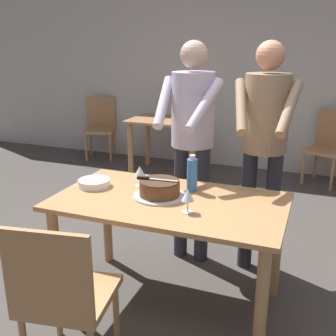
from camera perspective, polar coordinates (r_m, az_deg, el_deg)
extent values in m
plane|color=#4C4742|center=(2.93, 0.15, -18.21)|extent=(14.00, 14.00, 0.00)
cube|color=beige|center=(5.66, 12.78, 13.32)|extent=(10.00, 0.12, 2.70)
cube|color=tan|center=(2.57, 0.16, -4.77)|extent=(1.46, 0.82, 0.03)
cylinder|color=tan|center=(2.77, -15.54, -12.40)|extent=(0.07, 0.07, 0.72)
cylinder|color=tan|center=(2.33, 13.02, -18.39)|extent=(0.07, 0.07, 0.72)
cylinder|color=tan|center=(3.26, -8.58, -7.20)|extent=(0.07, 0.07, 0.72)
cylinder|color=tan|center=(2.90, 15.05, -10.93)|extent=(0.07, 0.07, 0.72)
cylinder|color=silver|center=(2.61, -1.19, -3.93)|extent=(0.34, 0.34, 0.01)
cylinder|color=brown|center=(2.60, -1.20, -2.88)|extent=(0.26, 0.26, 0.09)
cylinder|color=#432A18|center=(2.58, -1.20, -1.86)|extent=(0.25, 0.25, 0.01)
cube|color=silver|center=(2.57, -0.78, -1.69)|extent=(0.20, 0.04, 0.00)
cube|color=black|center=(2.61, -3.51, -1.43)|extent=(0.08, 0.03, 0.02)
cylinder|color=white|center=(2.84, -10.36, -2.47)|extent=(0.22, 0.22, 0.01)
cylinder|color=white|center=(2.84, -10.37, -2.28)|extent=(0.22, 0.22, 0.01)
cylinder|color=white|center=(2.83, -10.38, -2.09)|extent=(0.22, 0.22, 0.01)
cylinder|color=white|center=(2.83, -10.39, -1.90)|extent=(0.22, 0.22, 0.01)
cylinder|color=white|center=(2.83, -10.40, -1.71)|extent=(0.22, 0.22, 0.01)
cylinder|color=silver|center=(2.81, -3.96, -2.52)|extent=(0.07, 0.07, 0.00)
cylinder|color=silver|center=(2.80, -3.98, -1.80)|extent=(0.01, 0.01, 0.07)
cone|color=silver|center=(2.78, -4.01, -0.44)|extent=(0.08, 0.08, 0.07)
cylinder|color=silver|center=(2.38, 2.77, -6.22)|extent=(0.07, 0.07, 0.00)
cylinder|color=silver|center=(2.37, 2.79, -5.40)|extent=(0.01, 0.01, 0.07)
cone|color=silver|center=(2.34, 2.81, -3.82)|extent=(0.08, 0.08, 0.07)
cylinder|color=#387AC6|center=(2.68, 3.42, -1.04)|extent=(0.07, 0.07, 0.22)
cylinder|color=silver|center=(2.64, 3.47, 1.53)|extent=(0.04, 0.04, 0.03)
cylinder|color=#2D2D38|center=(3.21, 4.80, -5.24)|extent=(0.11, 0.11, 0.95)
cylinder|color=#2D2D38|center=(3.27, 1.82, -4.76)|extent=(0.11, 0.11, 0.95)
cylinder|color=#B7ADC6|center=(3.04, 3.54, 8.22)|extent=(0.32, 0.32, 0.55)
sphere|color=tan|center=(3.00, 3.68, 15.69)|extent=(0.20, 0.20, 0.20)
cylinder|color=#B7ADC6|center=(2.80, 5.23, 8.91)|extent=(0.18, 0.42, 0.34)
cylinder|color=#B7ADC6|center=(2.92, -0.63, 9.32)|extent=(0.13, 0.42, 0.34)
cylinder|color=#2D2D38|center=(3.16, 14.38, -6.17)|extent=(0.11, 0.11, 0.95)
cylinder|color=#2D2D38|center=(3.17, 11.12, -5.85)|extent=(0.11, 0.11, 0.95)
cylinder|color=#997A5B|center=(2.95, 13.71, 7.50)|extent=(0.32, 0.32, 0.55)
sphere|color=tan|center=(2.91, 14.27, 15.17)|extent=(0.20, 0.20, 0.20)
cylinder|color=#997A5B|center=(2.75, 16.77, 8.11)|extent=(0.13, 0.42, 0.34)
cylinder|color=#997A5B|center=(2.78, 10.27, 8.63)|extent=(0.18, 0.42, 0.34)
cube|color=tan|center=(2.28, -13.61, -17.09)|extent=(0.51, 0.51, 0.04)
cylinder|color=tan|center=(2.62, -15.30, -18.32)|extent=(0.04, 0.04, 0.41)
cylinder|color=tan|center=(2.49, -7.33, -19.81)|extent=(0.04, 0.04, 0.41)
cube|color=tan|center=(2.00, -16.66, -14.38)|extent=(0.44, 0.10, 0.45)
cube|color=tan|center=(5.33, 0.02, 6.73)|extent=(1.00, 0.70, 0.03)
cylinder|color=tan|center=(5.33, -5.32, 2.59)|extent=(0.07, 0.07, 0.71)
cylinder|color=tan|center=(5.02, 3.42, 1.71)|extent=(0.07, 0.07, 0.71)
cylinder|color=tan|center=(5.82, -2.92, 3.88)|extent=(0.07, 0.07, 0.71)
cylinder|color=tan|center=(5.53, 5.17, 3.13)|extent=(0.07, 0.07, 0.71)
cube|color=tan|center=(6.23, -9.64, 5.27)|extent=(0.56, 0.56, 0.04)
cylinder|color=tan|center=(6.08, -8.15, 2.86)|extent=(0.04, 0.04, 0.41)
cylinder|color=tan|center=(6.15, -11.50, 2.85)|extent=(0.04, 0.04, 0.41)
cylinder|color=tan|center=(6.43, -7.65, 3.67)|extent=(0.04, 0.04, 0.41)
cylinder|color=tan|center=(6.49, -10.83, 3.65)|extent=(0.04, 0.04, 0.41)
cube|color=tan|center=(6.39, -9.42, 7.81)|extent=(0.42, 0.18, 0.45)
cube|color=tan|center=(5.34, 21.33, 2.29)|extent=(0.57, 0.57, 0.04)
cylinder|color=tan|center=(5.17, 22.15, -0.86)|extent=(0.04, 0.04, 0.41)
cylinder|color=tan|center=(5.30, 18.51, -0.05)|extent=(0.04, 0.04, 0.41)
cylinder|color=tan|center=(5.62, 20.07, 0.77)|extent=(0.04, 0.04, 0.41)
cube|color=tan|center=(5.47, 22.42, 5.16)|extent=(0.42, 0.19, 0.45)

